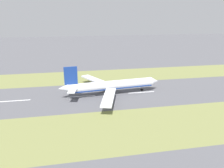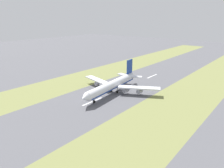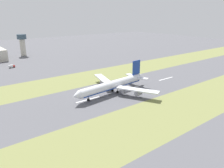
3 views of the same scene
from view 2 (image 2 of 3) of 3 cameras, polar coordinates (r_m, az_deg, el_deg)
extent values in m
plane|color=#56565B|center=(159.88, 1.17, -1.92)|extent=(800.00, 800.00, 0.00)
cube|color=olive|center=(139.27, 16.17, -5.58)|extent=(40.00, 600.00, 0.01)
cube|color=olive|center=(189.15, -9.77, 0.86)|extent=(40.00, 600.00, 0.01)
cube|color=silver|center=(204.09, 10.44, 2.03)|extent=(1.20, 18.00, 0.01)
cube|color=silver|center=(171.01, 4.08, -0.68)|extent=(1.20, 18.00, 0.01)
cube|color=silver|center=(141.56, -5.12, -4.56)|extent=(1.20, 18.00, 0.01)
cylinder|color=silver|center=(153.58, 0.00, -0.29)|extent=(11.82, 56.32, 6.00)
cone|color=silver|center=(130.22, -7.19, -3.68)|extent=(6.37, 5.59, 5.88)
cone|color=silver|center=(179.33, 5.30, 2.47)|extent=(5.70, 6.50, 5.10)
cube|color=navy|center=(154.08, 0.00, -0.87)|extent=(11.29, 54.06, 0.70)
cube|color=silver|center=(151.93, 7.05, -0.97)|extent=(28.42, 18.91, 0.90)
cube|color=silver|center=(168.99, -3.71, 0.99)|extent=(29.53, 13.76, 0.90)
cylinder|color=#93939E|center=(153.58, 3.64, -1.64)|extent=(3.68, 5.11, 3.20)
cylinder|color=#93939E|center=(152.74, 7.23, -1.85)|extent=(3.68, 5.11, 3.20)
cylinder|color=#93939E|center=(162.49, -1.93, -0.55)|extent=(3.68, 5.11, 3.20)
cylinder|color=#93939E|center=(170.18, -3.78, 0.24)|extent=(3.68, 5.11, 3.20)
cube|color=navy|center=(173.21, 4.61, 4.58)|extent=(1.63, 8.04, 11.00)
cube|color=silver|center=(172.59, 6.17, 1.92)|extent=(10.93, 8.09, 0.60)
cube|color=silver|center=(177.51, 2.98, 2.43)|extent=(10.70, 6.38, 0.60)
cylinder|color=#59595E|center=(138.27, -4.72, -3.98)|extent=(0.50, 0.50, 3.20)
cylinder|color=black|center=(138.85, -4.71, -4.60)|extent=(1.08, 1.88, 1.80)
cylinder|color=#59595E|center=(155.86, 1.40, -1.46)|extent=(0.50, 0.50, 3.20)
cylinder|color=black|center=(156.38, 1.39, -2.01)|extent=(1.08, 1.88, 1.80)
cylinder|color=#59595E|center=(158.45, -0.22, -1.14)|extent=(0.50, 0.50, 3.20)
cylinder|color=black|center=(158.96, -0.22, -1.69)|extent=(1.08, 1.88, 1.80)
camera|label=1|loc=(262.99, -20.32, 15.66)|focal=35.00mm
camera|label=3|loc=(36.32, 84.66, 5.71)|focal=35.00mm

